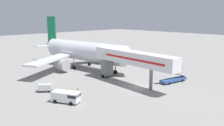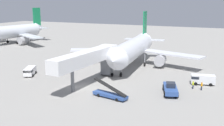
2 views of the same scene
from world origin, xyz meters
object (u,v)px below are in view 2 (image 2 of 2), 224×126
object	(u,v)px
jet_bridge	(89,58)
pushback_tug	(170,88)
ground_crew_worker_foreground	(193,84)
airplane_at_gate	(134,49)
service_van_far_right	(30,71)
baggage_cart_outer_left	(52,65)
belt_loader_truck	(110,94)
airplane_background	(11,32)
service_van_far_center	(202,79)
safety_cone_alpha	(62,72)
ground_crew_worker_midground	(202,86)

from	to	relation	value
jet_bridge	pushback_tug	size ratio (longest dim) A/B	3.07
jet_bridge	ground_crew_worker_foreground	world-z (taller)	jet_bridge
airplane_at_gate	service_van_far_right	xyz separation A→B (m)	(-19.14, -20.12, -3.72)
jet_bridge	baggage_cart_outer_left	size ratio (longest dim) A/B	7.74
baggage_cart_outer_left	ground_crew_worker_foreground	xyz separation A→B (m)	(37.16, -2.13, 0.07)
airplane_at_gate	belt_loader_truck	world-z (taller)	airplane_at_gate
airplane_background	pushback_tug	bearing A→B (deg)	-25.35
service_van_far_center	baggage_cart_outer_left	distance (m)	38.49
airplane_at_gate	baggage_cart_outer_left	xyz separation A→B (m)	(-18.77, -12.08, -3.99)
pushback_tug	airplane_at_gate	bearing A→B (deg)	127.68
airplane_background	service_van_far_right	bearing A→B (deg)	-41.19
service_van_far_right	safety_cone_alpha	distance (m)	7.66
service_van_far_right	baggage_cart_outer_left	distance (m)	8.06
belt_loader_truck	airplane_background	bearing A→B (deg)	147.05
service_van_far_center	pushback_tug	bearing A→B (deg)	-117.68
airplane_background	airplane_at_gate	bearing A→B (deg)	-15.34
service_van_far_right	safety_cone_alpha	xyz separation A→B (m)	(5.94, 4.77, -0.82)
service_van_far_center	airplane_at_gate	bearing A→B (deg)	152.58
belt_loader_truck	service_van_far_center	distance (m)	21.64
ground_crew_worker_foreground	service_van_far_center	bearing A→B (deg)	72.31
ground_crew_worker_midground	safety_cone_alpha	xyz separation A→B (m)	(-33.31, -0.97, -0.63)
ground_crew_worker_foreground	airplane_background	distance (m)	85.70
pushback_tug	belt_loader_truck	distance (m)	11.94
safety_cone_alpha	service_van_far_center	bearing A→B (deg)	8.90
jet_bridge	airplane_background	bearing A→B (deg)	147.94
pushback_tug	ground_crew_worker_midground	bearing A→B (deg)	43.33
service_van_far_right	service_van_far_center	size ratio (longest dim) A/B	1.00
belt_loader_truck	ground_crew_worker_midground	bearing A→B (deg)	39.03
belt_loader_truck	service_van_far_right	xyz separation A→B (m)	(-24.44, 6.26, 0.35)
ground_crew_worker_foreground	airplane_background	bearing A→B (deg)	158.73
airplane_at_gate	service_van_far_right	world-z (taller)	airplane_at_gate
ground_crew_worker_foreground	airplane_background	world-z (taller)	airplane_background
baggage_cart_outer_left	ground_crew_worker_midground	distance (m)	38.95
jet_bridge	ground_crew_worker_foreground	distance (m)	22.29
service_van_far_right	airplane_background	size ratio (longest dim) A/B	0.14
pushback_tug	service_van_far_right	size ratio (longest dim) A/B	1.35
belt_loader_truck	safety_cone_alpha	distance (m)	21.55
safety_cone_alpha	airplane_background	bearing A→B (deg)	146.25
belt_loader_truck	baggage_cart_outer_left	xyz separation A→B (m)	(-24.07, 14.30, 0.08)
jet_bridge	airplane_background	xyz separation A→B (m)	(-58.76, 36.81, -0.77)
jet_bridge	belt_loader_truck	distance (m)	11.30
service_van_far_right	pushback_tug	bearing A→B (deg)	1.39
jet_bridge	airplane_at_gate	bearing A→B (deg)	82.54
ground_crew_worker_midground	airplane_background	world-z (taller)	airplane_background
airplane_at_gate	service_van_far_right	bearing A→B (deg)	-133.56
pushback_tug	jet_bridge	bearing A→B (deg)	-177.81
pushback_tug	safety_cone_alpha	xyz separation A→B (m)	(-28.10, 3.94, -0.78)
service_van_far_center	airplane_background	size ratio (longest dim) A/B	0.13
baggage_cart_outer_left	jet_bridge	bearing A→B (deg)	-26.02
pushback_tug	airplane_background	xyz separation A→B (m)	(-76.28, 36.14, 3.79)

